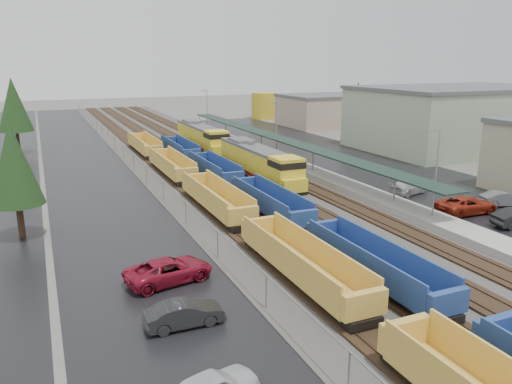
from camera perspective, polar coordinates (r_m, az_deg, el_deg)
ballast_strip at (r=74.61m, az=-7.67°, el=4.42°), size 20.00×160.00×0.08m
trackbed at (r=74.59m, az=-7.67°, el=4.51°), size 14.60×160.00×0.22m
west_parking_lot at (r=72.06m, az=-19.21°, el=3.33°), size 10.00×160.00×0.02m
west_road at (r=72.06m, az=-27.14°, el=2.52°), size 9.00×160.00×0.02m
east_commuter_lot at (r=73.31m, az=9.04°, el=4.16°), size 16.00×100.00×0.02m
station_platform at (r=68.60m, az=2.33°, el=4.22°), size 3.00×80.00×8.00m
chainlink_fence at (r=70.85m, az=-14.78°, el=4.80°), size 0.08×160.04×2.02m
industrial_buildings at (r=81.29m, az=22.10°, el=7.32°), size 32.52×75.30×9.50m
distant_hills at (r=231.00m, az=-7.39°, el=11.35°), size 301.00×140.00×25.20m
tree_west_near at (r=41.38m, az=-25.97°, el=2.89°), size 3.96×3.96×9.00m
tree_west_far at (r=80.94m, az=-25.96°, el=8.95°), size 4.84×4.84×11.00m
tree_east at (r=84.04m, az=11.52°, el=9.83°), size 4.40×4.40×10.00m
locomotive_lead at (r=55.20m, az=0.41°, el=3.25°), size 2.81×18.49×4.19m
locomotive_trail at (r=74.59m, az=-6.19°, el=6.19°), size 2.81×18.49×4.19m
well_string_yellow at (r=37.92m, az=-0.61°, el=-3.88°), size 2.58×94.08×2.29m
well_string_blue at (r=37.59m, az=6.47°, el=-4.20°), size 2.48×88.18×2.20m
storage_tank at (r=119.37m, az=0.93°, el=9.84°), size 6.05×6.05×6.05m
parked_car_west_b at (r=26.61m, az=-8.18°, el=-13.65°), size 1.46×4.11×1.35m
parked_car_west_c at (r=31.55m, az=-9.90°, el=-8.83°), size 3.53×5.85×1.52m
parked_car_east_b at (r=48.37m, az=22.94°, el=-1.39°), size 2.82×5.76×1.58m
parked_car_east_c at (r=53.46m, az=17.03°, el=0.53°), size 3.35×5.32×1.44m
parked_car_east_e at (r=52.30m, az=26.47°, el=-0.70°), size 2.74×4.63×1.44m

